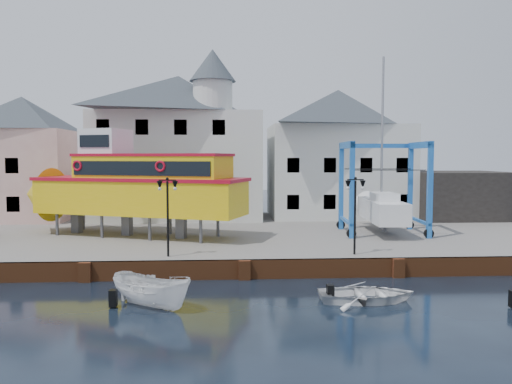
{
  "coord_description": "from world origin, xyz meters",
  "views": [
    {
      "loc": [
        -0.89,
        -25.11,
        6.25
      ],
      "look_at": [
        1.0,
        7.0,
        4.0
      ],
      "focal_mm": 35.0,
      "sensor_mm": 36.0,
      "label": 1
    }
  ],
  "objects": [
    {
      "name": "lamp_post_right",
      "position": [
        6.0,
        1.2,
        4.17
      ],
      "size": [
        1.12,
        0.32,
        4.2
      ],
      "color": "black",
      "rests_on": "hardstanding"
    },
    {
      "name": "shed_dark",
      "position": [
        19.0,
        17.0,
        3.0
      ],
      "size": [
        8.0,
        7.0,
        4.0
      ],
      "primitive_type": "cube",
      "color": "black",
      "rests_on": "hardstanding"
    },
    {
      "name": "hardstanding",
      "position": [
        0.0,
        11.0,
        0.5
      ],
      "size": [
        44.0,
        22.0,
        1.0
      ],
      "primitive_type": "cube",
      "color": "#66625B",
      "rests_on": "ground"
    },
    {
      "name": "motorboat_b",
      "position": [
        5.16,
        -4.16,
        0.0
      ],
      "size": [
        4.22,
        3.05,
        0.86
      ],
      "primitive_type": "imported",
      "rotation": [
        0.0,
        0.0,
        1.55
      ],
      "color": "white",
      "rests_on": "ground"
    },
    {
      "name": "quay_wall",
      "position": [
        -0.0,
        0.1,
        0.5
      ],
      "size": [
        44.0,
        0.47,
        1.0
      ],
      "color": "brown",
      "rests_on": "ground"
    },
    {
      "name": "building_white_right",
      "position": [
        9.0,
        19.0,
        6.6
      ],
      "size": [
        12.0,
        8.0,
        11.2
      ],
      "color": "silver",
      "rests_on": "hardstanding"
    },
    {
      "name": "travel_lift",
      "position": [
        9.84,
        9.14,
        3.03
      ],
      "size": [
        5.9,
        8.11,
        12.09
      ],
      "rotation": [
        0.0,
        0.0,
        -0.06
      ],
      "color": "#154CB5",
      "rests_on": "hardstanding"
    },
    {
      "name": "building_pink",
      "position": [
        -18.0,
        18.0,
        6.15
      ],
      "size": [
        8.0,
        7.0,
        10.3
      ],
      "color": "#D19C94",
      "rests_on": "hardstanding"
    },
    {
      "name": "building_white_main",
      "position": [
        -4.87,
        18.39,
        7.34
      ],
      "size": [
        14.0,
        8.3,
        14.0
      ],
      "color": "silver",
      "rests_on": "hardstanding"
    },
    {
      "name": "motorboat_a",
      "position": [
        -4.03,
        -4.44,
        0.0
      ],
      "size": [
        4.24,
        3.6,
        1.58
      ],
      "primitive_type": "imported",
      "rotation": [
        0.0,
        0.0,
        0.96
      ],
      "color": "white",
      "rests_on": "ground"
    },
    {
      "name": "ground",
      "position": [
        0.0,
        0.0,
        0.0
      ],
      "size": [
        140.0,
        140.0,
        0.0
      ],
      "primitive_type": "plane",
      "color": "black",
      "rests_on": "ground"
    },
    {
      "name": "lamp_post_left",
      "position": [
        -4.0,
        1.2,
        4.17
      ],
      "size": [
        1.12,
        0.32,
        4.2
      ],
      "color": "black",
      "rests_on": "hardstanding"
    },
    {
      "name": "tour_boat",
      "position": [
        -7.56,
        8.58,
        4.36
      ],
      "size": [
        16.67,
        9.46,
        7.13
      ],
      "rotation": [
        0.0,
        0.0,
        -0.36
      ],
      "color": "#59595E",
      "rests_on": "hardstanding"
    }
  ]
}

